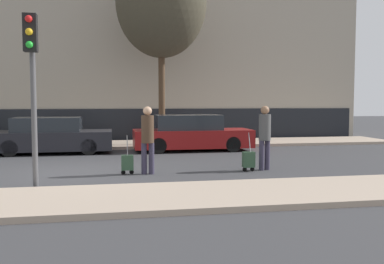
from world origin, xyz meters
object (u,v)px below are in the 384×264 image
object	(u,v)px
bare_tree_near_crossing	(161,2)
parked_car_1	(51,136)
pedestrian_left	(148,136)
trolley_right	(249,160)
pedestrian_right	(265,133)
parked_car_2	(191,134)
traffic_light	(32,66)
trolley_left	(127,163)

from	to	relation	value
bare_tree_near_crossing	parked_car_1	bearing A→B (deg)	-159.94
parked_car_1	pedestrian_left	size ratio (longest dim) A/B	2.41
trolley_right	pedestrian_left	bearing A→B (deg)	178.40
pedestrian_right	bare_tree_near_crossing	size ratio (longest dim) A/B	0.22
pedestrian_left	trolley_right	size ratio (longest dim) A/B	1.67
parked_car_2	bare_tree_near_crossing	distance (m)	5.85
parked_car_2	traffic_light	distance (m)	8.69
parked_car_2	trolley_left	world-z (taller)	parked_car_2
trolley_left	trolley_right	distance (m)	3.37
parked_car_2	traffic_light	xyz separation A→B (m)	(-4.79, -6.96, 2.05)
trolley_left	pedestrian_right	size ratio (longest dim) A/B	0.58
traffic_light	bare_tree_near_crossing	world-z (taller)	bare_tree_near_crossing
pedestrian_left	trolley_right	distance (m)	2.91
parked_car_2	traffic_light	world-z (taller)	traffic_light
trolley_right	bare_tree_near_crossing	size ratio (longest dim) A/B	0.13
pedestrian_right	parked_car_1	bearing A→B (deg)	124.19
trolley_left	pedestrian_right	xyz separation A→B (m)	(3.89, 0.02, 0.74)
trolley_left	traffic_light	xyz separation A→B (m)	(-2.08, -1.80, 2.40)
trolley_left	bare_tree_near_crossing	size ratio (longest dim) A/B	0.13
pedestrian_right	bare_tree_near_crossing	distance (m)	8.83
traffic_light	bare_tree_near_crossing	distance (m)	10.08
parked_car_2	trolley_left	xyz separation A→B (m)	(-2.72, -5.16, -0.35)
parked_car_1	pedestrian_right	xyz separation A→B (m)	(6.54, -5.26, 0.41)
trolley_left	traffic_light	size ratio (longest dim) A/B	0.28
parked_car_1	bare_tree_near_crossing	distance (m)	7.24
pedestrian_right	bare_tree_near_crossing	world-z (taller)	bare_tree_near_crossing
parked_car_2	pedestrian_left	world-z (taller)	pedestrian_left
trolley_right	traffic_light	bearing A→B (deg)	-163.11
parked_car_2	bare_tree_near_crossing	world-z (taller)	bare_tree_near_crossing
parked_car_2	trolley_right	distance (m)	5.36
trolley_right	bare_tree_near_crossing	bearing A→B (deg)	103.06
pedestrian_right	trolley_right	distance (m)	0.90
traffic_light	trolley_right	bearing A→B (deg)	16.89
traffic_light	parked_car_2	bearing A→B (deg)	55.45
parked_car_1	traffic_light	distance (m)	7.39
parked_car_2	pedestrian_right	distance (m)	5.29
parked_car_2	trolley_right	world-z (taller)	parked_car_2
pedestrian_left	traffic_light	world-z (taller)	traffic_light
pedestrian_left	trolley_right	xyz separation A→B (m)	(2.82, -0.08, -0.71)
pedestrian_left	bare_tree_near_crossing	world-z (taller)	bare_tree_near_crossing
pedestrian_left	traffic_light	xyz separation A→B (m)	(-2.62, -1.73, 1.67)
parked_car_2	trolley_left	size ratio (longest dim) A/B	4.41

